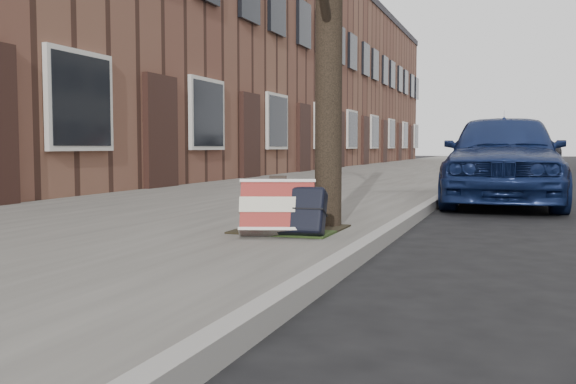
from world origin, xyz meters
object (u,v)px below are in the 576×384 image
(car_near_front, at_px, (503,158))
(car_near_mid, at_px, (515,154))
(suitcase_navy, at_px, (292,210))
(suitcase_red, at_px, (278,208))

(car_near_front, distance_m, car_near_mid, 8.14)
(car_near_mid, bearing_deg, suitcase_navy, -90.01)
(suitcase_red, distance_m, suitcase_navy, 0.11)
(car_near_front, xyz_separation_m, car_near_mid, (0.10, 8.14, -0.03))
(suitcase_red, xyz_separation_m, car_near_front, (1.58, 5.07, 0.33))
(suitcase_red, relative_size, suitcase_navy, 1.09)
(car_near_mid, bearing_deg, suitcase_red, -90.46)
(suitcase_red, xyz_separation_m, car_near_mid, (1.68, 13.20, 0.31))
(suitcase_navy, relative_size, car_near_front, 0.13)
(car_near_front, bearing_deg, suitcase_navy, -107.60)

